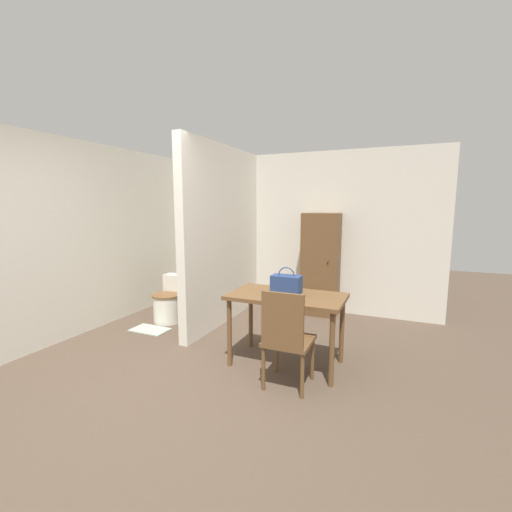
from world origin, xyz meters
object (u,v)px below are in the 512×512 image
Objects in this scene: dining_table at (287,303)px; toilet at (169,302)px; handbag at (286,284)px; wooden_cabinet at (320,264)px; wooden_chair at (286,337)px.

toilet is (-2.01, 0.65, -0.39)m from dining_table.
dining_table is at bearing -66.94° from handbag.
dining_table is at bearing -87.87° from wooden_cabinet.
wooden_chair is at bearing -27.38° from toilet.
wooden_cabinet is (1.94, 1.18, 0.50)m from toilet.
toilet is at bearing -148.68° from wooden_cabinet.
toilet is at bearing 162.01° from dining_table.
wooden_chair reaches higher than toilet.
dining_table is 1.82× the size of toilet.
wooden_chair is 2.45m from toilet.
wooden_cabinet is (-0.07, 1.84, 0.11)m from dining_table.
handbag is 0.20× the size of wooden_cabinet.
handbag is at bearing 108.68° from wooden_chair.
toilet is at bearing 152.26° from wooden_chair.
toilet is 2.33m from wooden_cabinet.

